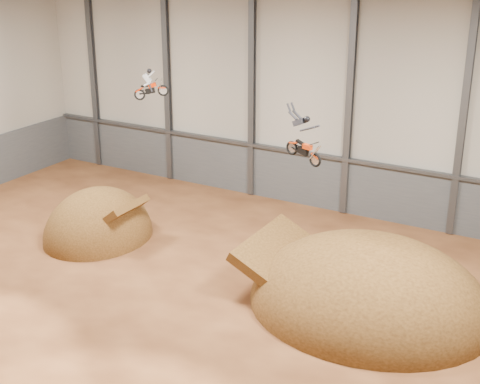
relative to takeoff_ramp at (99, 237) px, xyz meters
name	(u,v)px	position (x,y,z in m)	size (l,w,h in m)	color
floor	(164,301)	(7.65, -4.20, 0.00)	(40.00, 40.00, 0.00)	#552D16
back_wall	(300,98)	(7.65, 10.80, 7.00)	(40.00, 0.10, 14.00)	#B7AFA2
lower_band_back	(297,178)	(7.65, 10.70, 1.75)	(39.80, 0.18, 3.50)	#4F5357
steel_rail	(297,152)	(7.65, 10.55, 3.55)	(39.80, 0.35, 0.20)	#47494F
steel_column_0	(93,74)	(-9.01, 10.60, 7.00)	(0.40, 0.36, 13.90)	#47494F
steel_column_1	(167,83)	(-2.35, 10.60, 7.00)	(0.40, 0.36, 13.90)	#47494F
steel_column_2	(252,93)	(4.32, 10.60, 7.00)	(0.40, 0.36, 13.90)	#47494F
steel_column_3	(349,104)	(10.99, 10.60, 7.00)	(0.40, 0.36, 13.90)	#47494F
steel_column_4	(463,118)	(17.65, 10.60, 7.00)	(0.40, 0.36, 13.90)	#47494F
takeoff_ramp	(99,237)	(0.00, 0.00, 0.00)	(5.88, 6.79, 5.88)	#422810
landing_ramp	(368,307)	(16.31, 0.11, 0.00)	(11.39, 10.07, 6.57)	#422810
fmx_rider_a	(152,82)	(2.89, 1.94, 9.03)	(1.91, 0.73, 1.73)	#BE2300
fmx_rider_b	(303,135)	(12.83, -0.20, 7.95)	(2.73, 0.78, 2.34)	#BE320A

